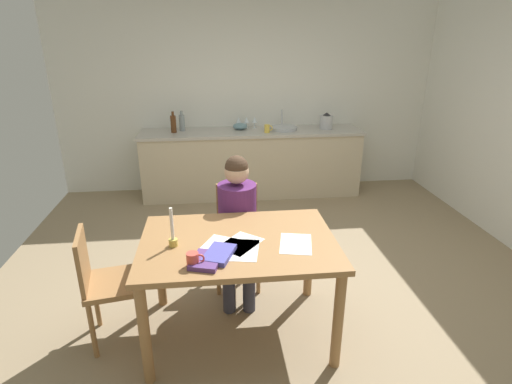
{
  "coord_description": "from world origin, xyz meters",
  "views": [
    {
      "loc": [
        -0.53,
        -3.09,
        2.09
      ],
      "look_at": [
        -0.18,
        0.09,
        0.85
      ],
      "focal_mm": 28.39,
      "sensor_mm": 36.0,
      "label": 1
    }
  ],
  "objects": [
    {
      "name": "ground_plane",
      "position": [
        0.0,
        0.0,
        -0.02
      ],
      "size": [
        5.2,
        5.2,
        0.04
      ],
      "primitive_type": "cube",
      "color": "#937F60"
    },
    {
      "name": "wall_back",
      "position": [
        0.0,
        2.6,
        1.3
      ],
      "size": [
        5.2,
        0.12,
        2.6
      ],
      "primitive_type": "cube",
      "color": "silver",
      "rests_on": "ground"
    },
    {
      "name": "kitchen_counter",
      "position": [
        0.0,
        2.24,
        0.45
      ],
      "size": [
        2.96,
        0.64,
        0.9
      ],
      "color": "beige",
      "rests_on": "ground"
    },
    {
      "name": "dining_table",
      "position": [
        -0.38,
        -0.61,
        0.67
      ],
      "size": [
        1.35,
        0.93,
        0.77
      ],
      "color": "#9E7042",
      "rests_on": "ground"
    },
    {
      "name": "chair_at_table",
      "position": [
        -0.34,
        0.1,
        0.5
      ],
      "size": [
        0.42,
        0.42,
        0.88
      ],
      "color": "#9E7042",
      "rests_on": "ground"
    },
    {
      "name": "person_seated",
      "position": [
        -0.34,
        -0.05,
        0.68
      ],
      "size": [
        0.34,
        0.6,
        1.19
      ],
      "color": "#592666",
      "rests_on": "ground"
    },
    {
      "name": "chair_side_empty",
      "position": [
        -1.31,
        -0.58,
        0.49
      ],
      "size": [
        0.46,
        0.46,
        0.87
      ],
      "color": "#9E7042",
      "rests_on": "ground"
    },
    {
      "name": "coffee_mug",
      "position": [
        -0.67,
        -0.92,
        0.82
      ],
      "size": [
        0.11,
        0.08,
        0.09
      ],
      "color": "#D84C3F",
      "rests_on": "dining_table"
    },
    {
      "name": "candlestick",
      "position": [
        -0.81,
        -0.64,
        0.85
      ],
      "size": [
        0.06,
        0.06,
        0.28
      ],
      "color": "gold",
      "rests_on": "dining_table"
    },
    {
      "name": "book_magazine",
      "position": [
        -0.59,
        -0.88,
        0.79
      ],
      "size": [
        0.23,
        0.27,
        0.03
      ],
      "primitive_type": "cube",
      "rotation": [
        0.0,
        0.0,
        -0.29
      ],
      "color": "#5B377B",
      "rests_on": "dining_table"
    },
    {
      "name": "book_cookery",
      "position": [
        -0.51,
        -0.82,
        0.79
      ],
      "size": [
        0.24,
        0.29,
        0.03
      ],
      "primitive_type": "cube",
      "rotation": [
        0.0,
        0.0,
        -0.37
      ],
      "color": "#4D4BA8",
      "rests_on": "dining_table"
    },
    {
      "name": "paper_letter",
      "position": [
        0.01,
        -0.71,
        0.77
      ],
      "size": [
        0.27,
        0.33,
        0.0
      ],
      "primitive_type": "cube",
      "rotation": [
        0.0,
        0.0,
        -0.21
      ],
      "color": "white",
      "rests_on": "dining_table"
    },
    {
      "name": "paper_bill",
      "position": [
        -0.36,
        -0.75,
        0.77
      ],
      "size": [
        0.26,
        0.33,
        0.0
      ],
      "primitive_type": "cube",
      "rotation": [
        0.0,
        0.0,
        -0.19
      ],
      "color": "white",
      "rests_on": "dining_table"
    },
    {
      "name": "paper_envelope",
      "position": [
        -0.37,
        -0.66,
        0.77
      ],
      "size": [
        0.35,
        0.36,
        0.0
      ],
      "primitive_type": "cube",
      "rotation": [
        0.0,
        0.0,
        -0.69
      ],
      "color": "white",
      "rests_on": "dining_table"
    },
    {
      "name": "paper_receipt",
      "position": [
        -0.51,
        -0.69,
        0.77
      ],
      "size": [
        0.32,
        0.36,
        0.0
      ],
      "primitive_type": "cube",
      "rotation": [
        0.0,
        0.0,
        -0.47
      ],
      "color": "white",
      "rests_on": "dining_table"
    },
    {
      "name": "sink_unit",
      "position": [
        0.44,
        2.24,
        0.92
      ],
      "size": [
        0.36,
        0.36,
        0.24
      ],
      "color": "#B2B7BC",
      "rests_on": "kitchen_counter"
    },
    {
      "name": "bottle_oil",
      "position": [
        -1.02,
        2.23,
        1.02
      ],
      "size": [
        0.07,
        0.07,
        0.27
      ],
      "color": "#593319",
      "rests_on": "kitchen_counter"
    },
    {
      "name": "bottle_vinegar",
      "position": [
        -0.92,
        2.32,
        1.01
      ],
      "size": [
        0.08,
        0.08,
        0.26
      ],
      "color": "#8C999E",
      "rests_on": "kitchen_counter"
    },
    {
      "name": "mixing_bowl",
      "position": [
        -0.15,
        2.32,
        0.94
      ],
      "size": [
        0.19,
        0.19,
        0.09
      ],
      "primitive_type": "ellipsoid",
      "color": "#668C99",
      "rests_on": "kitchen_counter"
    },
    {
      "name": "stovetop_kettle",
      "position": [
        1.02,
        2.24,
        1.0
      ],
      "size": [
        0.18,
        0.18,
        0.22
      ],
      "color": "#B7BABF",
      "rests_on": "kitchen_counter"
    },
    {
      "name": "wine_glass_near_sink",
      "position": [
        0.06,
        2.39,
        1.01
      ],
      "size": [
        0.07,
        0.07,
        0.15
      ],
      "color": "silver",
      "rests_on": "kitchen_counter"
    },
    {
      "name": "wine_glass_by_kettle",
      "position": [
        -0.05,
        2.39,
        1.01
      ],
      "size": [
        0.07,
        0.07,
        0.15
      ],
      "color": "silver",
      "rests_on": "kitchen_counter"
    },
    {
      "name": "wine_glass_back_left",
      "position": [
        -0.16,
        2.39,
        1.01
      ],
      "size": [
        0.07,
        0.07,
        0.15
      ],
      "color": "silver",
      "rests_on": "kitchen_counter"
    },
    {
      "name": "teacup_on_counter",
      "position": [
        0.19,
        2.09,
        0.95
      ],
      "size": [
        0.11,
        0.07,
        0.11
      ],
      "color": "#F2CC4C",
      "rests_on": "kitchen_counter"
    }
  ]
}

